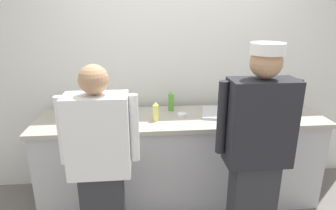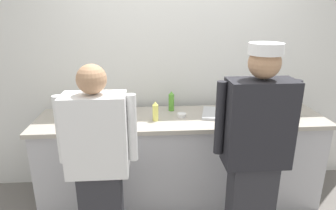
{
  "view_description": "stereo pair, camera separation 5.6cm",
  "coord_description": "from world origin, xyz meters",
  "px_view_note": "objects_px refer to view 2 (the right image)",
  "views": [
    {
      "loc": [
        -0.38,
        -2.29,
        1.94
      ],
      "look_at": [
        -0.13,
        0.4,
        1.04
      ],
      "focal_mm": 31.1,
      "sensor_mm": 36.0,
      "label": 1
    },
    {
      "loc": [
        -0.32,
        -2.3,
        1.94
      ],
      "look_at": [
        -0.13,
        0.4,
        1.04
      ],
      "focal_mm": 31.1,
      "sensor_mm": 36.0,
      "label": 2
    }
  ],
  "objects_px": {
    "mixing_bowl_steel": "(280,111)",
    "ramekin_red_sauce": "(100,119)",
    "squeeze_bottle_spare": "(62,110)",
    "chef_near_left": "(99,163)",
    "sheet_tray": "(227,114)",
    "squeeze_bottle_primary": "(155,112)",
    "ramekin_yellow_sauce": "(182,115)",
    "ramekin_green_sauce": "(250,107)",
    "squeeze_bottle_secondary": "(171,101)",
    "plate_stack_front": "(90,112)",
    "chef_center": "(255,151)"
  },
  "relations": [
    {
      "from": "chef_center",
      "to": "mixing_bowl_steel",
      "type": "height_order",
      "value": "chef_center"
    },
    {
      "from": "plate_stack_front",
      "to": "squeeze_bottle_secondary",
      "type": "distance_m",
      "value": 0.82
    },
    {
      "from": "plate_stack_front",
      "to": "ramekin_yellow_sauce",
      "type": "xyz_separation_m",
      "value": [
        0.9,
        -0.1,
        -0.02
      ]
    },
    {
      "from": "sheet_tray",
      "to": "ramekin_red_sauce",
      "type": "distance_m",
      "value": 1.24
    },
    {
      "from": "squeeze_bottle_primary",
      "to": "ramekin_yellow_sauce",
      "type": "bearing_deg",
      "value": 17.88
    },
    {
      "from": "mixing_bowl_steel",
      "to": "sheet_tray",
      "type": "height_order",
      "value": "mixing_bowl_steel"
    },
    {
      "from": "chef_center",
      "to": "squeeze_bottle_spare",
      "type": "height_order",
      "value": "chef_center"
    },
    {
      "from": "ramekin_green_sauce",
      "to": "mixing_bowl_steel",
      "type": "bearing_deg",
      "value": -48.3
    },
    {
      "from": "squeeze_bottle_spare",
      "to": "ramekin_green_sauce",
      "type": "height_order",
      "value": "squeeze_bottle_spare"
    },
    {
      "from": "plate_stack_front",
      "to": "squeeze_bottle_primary",
      "type": "distance_m",
      "value": 0.67
    },
    {
      "from": "plate_stack_front",
      "to": "squeeze_bottle_primary",
      "type": "height_order",
      "value": "squeeze_bottle_primary"
    },
    {
      "from": "ramekin_yellow_sauce",
      "to": "ramekin_green_sauce",
      "type": "bearing_deg",
      "value": 13.69
    },
    {
      "from": "mixing_bowl_steel",
      "to": "ramekin_green_sauce",
      "type": "bearing_deg",
      "value": 131.7
    },
    {
      "from": "mixing_bowl_steel",
      "to": "ramekin_green_sauce",
      "type": "relative_size",
      "value": 3.51
    },
    {
      "from": "chef_center",
      "to": "squeeze_bottle_spare",
      "type": "relative_size",
      "value": 8.92
    },
    {
      "from": "chef_near_left",
      "to": "chef_center",
      "type": "height_order",
      "value": "chef_center"
    },
    {
      "from": "chef_center",
      "to": "sheet_tray",
      "type": "bearing_deg",
      "value": 90.95
    },
    {
      "from": "chef_near_left",
      "to": "ramekin_green_sauce",
      "type": "bearing_deg",
      "value": 31.17
    },
    {
      "from": "mixing_bowl_steel",
      "to": "ramekin_red_sauce",
      "type": "distance_m",
      "value": 1.74
    },
    {
      "from": "chef_near_left",
      "to": "squeeze_bottle_secondary",
      "type": "relative_size",
      "value": 7.61
    },
    {
      "from": "sheet_tray",
      "to": "plate_stack_front",
      "type": "bearing_deg",
      "value": 176.11
    },
    {
      "from": "plate_stack_front",
      "to": "ramekin_red_sauce",
      "type": "xyz_separation_m",
      "value": [
        0.12,
        -0.17,
        -0.01
      ]
    },
    {
      "from": "mixing_bowl_steel",
      "to": "squeeze_bottle_spare",
      "type": "bearing_deg",
      "value": 178.17
    },
    {
      "from": "chef_center",
      "to": "mixing_bowl_steel",
      "type": "distance_m",
      "value": 0.86
    },
    {
      "from": "squeeze_bottle_primary",
      "to": "squeeze_bottle_spare",
      "type": "bearing_deg",
      "value": 173.75
    },
    {
      "from": "squeeze_bottle_primary",
      "to": "squeeze_bottle_spare",
      "type": "relative_size",
      "value": 0.98
    },
    {
      "from": "chef_center",
      "to": "sheet_tray",
      "type": "xyz_separation_m",
      "value": [
        -0.01,
        0.76,
        0.02
      ]
    },
    {
      "from": "ramekin_green_sauce",
      "to": "sheet_tray",
      "type": "bearing_deg",
      "value": -149.62
    },
    {
      "from": "chef_near_left",
      "to": "plate_stack_front",
      "type": "height_order",
      "value": "chef_near_left"
    },
    {
      "from": "chef_center",
      "to": "squeeze_bottle_spare",
      "type": "distance_m",
      "value": 1.79
    },
    {
      "from": "squeeze_bottle_secondary",
      "to": "ramekin_yellow_sauce",
      "type": "height_order",
      "value": "squeeze_bottle_secondary"
    },
    {
      "from": "chef_center",
      "to": "ramekin_red_sauce",
      "type": "height_order",
      "value": "chef_center"
    },
    {
      "from": "sheet_tray",
      "to": "squeeze_bottle_primary",
      "type": "relative_size",
      "value": 2.53
    },
    {
      "from": "plate_stack_front",
      "to": "sheet_tray",
      "type": "height_order",
      "value": "plate_stack_front"
    },
    {
      "from": "ramekin_red_sauce",
      "to": "squeeze_bottle_secondary",
      "type": "bearing_deg",
      "value": 20.81
    },
    {
      "from": "squeeze_bottle_primary",
      "to": "squeeze_bottle_secondary",
      "type": "bearing_deg",
      "value": 57.85
    },
    {
      "from": "chef_near_left",
      "to": "ramekin_green_sauce",
      "type": "distance_m",
      "value": 1.71
    },
    {
      "from": "plate_stack_front",
      "to": "ramekin_yellow_sauce",
      "type": "relative_size",
      "value": 2.78
    },
    {
      "from": "chef_center",
      "to": "ramekin_yellow_sauce",
      "type": "xyz_separation_m",
      "value": [
        -0.47,
        0.75,
        0.03
      ]
    },
    {
      "from": "squeeze_bottle_spare",
      "to": "chef_near_left",
      "type": "bearing_deg",
      "value": -58.41
    },
    {
      "from": "squeeze_bottle_secondary",
      "to": "squeeze_bottle_primary",
      "type": "bearing_deg",
      "value": -122.15
    },
    {
      "from": "chef_near_left",
      "to": "ramekin_yellow_sauce",
      "type": "height_order",
      "value": "chef_near_left"
    },
    {
      "from": "chef_near_left",
      "to": "chef_center",
      "type": "xyz_separation_m",
      "value": [
        1.17,
        -0.05,
        0.08
      ]
    },
    {
      "from": "ramekin_red_sauce",
      "to": "sheet_tray",
      "type": "bearing_deg",
      "value": 3.74
    },
    {
      "from": "chef_near_left",
      "to": "sheet_tray",
      "type": "height_order",
      "value": "chef_near_left"
    },
    {
      "from": "chef_center",
      "to": "ramekin_red_sauce",
      "type": "xyz_separation_m",
      "value": [
        -1.25,
        0.68,
        0.03
      ]
    },
    {
      "from": "mixing_bowl_steel",
      "to": "chef_near_left",
      "type": "bearing_deg",
      "value": -158.88
    },
    {
      "from": "plate_stack_front",
      "to": "ramekin_red_sauce",
      "type": "height_order",
      "value": "plate_stack_front"
    },
    {
      "from": "squeeze_bottle_primary",
      "to": "ramekin_yellow_sauce",
      "type": "relative_size",
      "value": 2.17
    },
    {
      "from": "squeeze_bottle_secondary",
      "to": "ramekin_red_sauce",
      "type": "bearing_deg",
      "value": -159.19
    }
  ]
}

